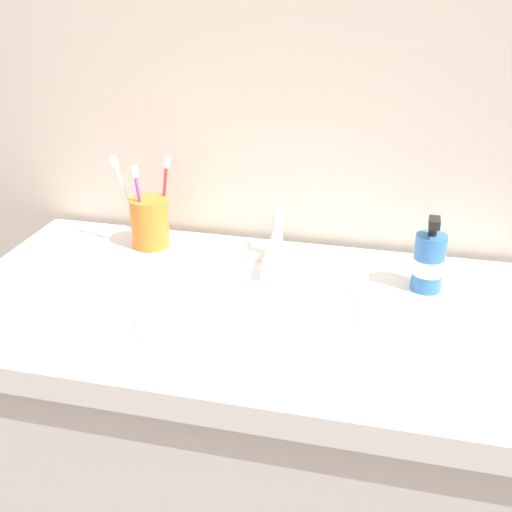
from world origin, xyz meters
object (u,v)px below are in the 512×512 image
at_px(toothbrush_white, 127,196).
at_px(toothbrush_purple, 140,201).
at_px(toothbrush_cup, 150,223).
at_px(soap_dispenser, 429,262).
at_px(faucet, 275,240).
at_px(toothbrush_red, 164,194).

height_order(toothbrush_white, toothbrush_purple, toothbrush_white).
bearing_deg(toothbrush_cup, toothbrush_purple, -121.31).
bearing_deg(toothbrush_purple, soap_dispenser, -4.55).
xyz_separation_m(faucet, toothbrush_white, (-0.33, 0.01, 0.07)).
height_order(toothbrush_cup, toothbrush_red, toothbrush_red).
bearing_deg(toothbrush_purple, toothbrush_cup, 58.69).
relative_size(toothbrush_purple, toothbrush_red, 0.97).
xyz_separation_m(faucet, toothbrush_red, (-0.26, 0.04, 0.06)).
relative_size(faucet, toothbrush_white, 0.86).
bearing_deg(toothbrush_red, toothbrush_cup, -131.88).
bearing_deg(toothbrush_red, toothbrush_white, -152.60).
height_order(toothbrush_white, toothbrush_red, toothbrush_white).
height_order(toothbrush_cup, toothbrush_purple, toothbrush_purple).
bearing_deg(toothbrush_purple, toothbrush_red, 51.81).
bearing_deg(soap_dispenser, toothbrush_red, 170.46).
distance_m(faucet, toothbrush_white, 0.33).
relative_size(faucet, toothbrush_cup, 1.55).
height_order(toothbrush_purple, toothbrush_red, toothbrush_red).
xyz_separation_m(toothbrush_cup, toothbrush_red, (0.03, 0.03, 0.06)).
bearing_deg(toothbrush_red, faucet, -9.74).
distance_m(faucet, toothbrush_cup, 0.28).
height_order(faucet, soap_dispenser, soap_dispenser).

